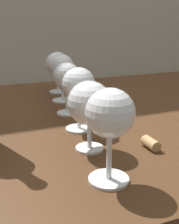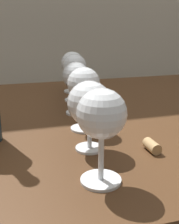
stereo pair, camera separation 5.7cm
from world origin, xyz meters
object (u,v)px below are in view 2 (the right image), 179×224
(wine_glass_white, at_px, (84,86))
(wine_glass_rose, at_px, (72,64))
(wine_glass_amber, at_px, (76,77))
(wine_glass_port, at_px, (102,117))
(wine_glass_merlot, at_px, (75,68))
(cork, at_px, (152,146))
(wine_glass_empty, at_px, (90,105))

(wine_glass_white, bearing_deg, wine_glass_rose, 80.71)
(wine_glass_white, distance_m, wine_glass_amber, 0.13)
(wine_glass_port, bearing_deg, wine_glass_merlot, 81.11)
(wine_glass_amber, relative_size, wine_glass_rose, 1.00)
(wine_glass_amber, bearing_deg, wine_glass_white, -95.78)
(wine_glass_rose, xyz_separation_m, cork, (0.03, -0.54, -0.09))
(wine_glass_white, height_order, wine_glass_rose, wine_glass_white)
(wine_glass_white, xyz_separation_m, wine_glass_rose, (0.06, 0.38, -0.01))
(wine_glass_merlot, bearing_deg, cork, -82.37)
(wine_glass_port, relative_size, wine_glass_merlot, 1.03)
(wine_glass_white, xyz_separation_m, cork, (0.10, -0.16, -0.10))
(wine_glass_amber, bearing_deg, wine_glass_port, -97.75)
(wine_glass_empty, height_order, wine_glass_merlot, wine_glass_merlot)
(wine_glass_amber, relative_size, wine_glass_merlot, 0.96)
(wine_glass_white, xyz_separation_m, wine_glass_amber, (0.01, 0.13, -0.00))
(wine_glass_rose, bearing_deg, wine_glass_white, -99.29)
(cork, bearing_deg, wine_glass_amber, 106.46)
(wine_glass_white, height_order, wine_glass_amber, wine_glass_white)
(wine_glass_port, height_order, wine_glass_amber, wine_glass_port)
(wine_glass_empty, xyz_separation_m, cork, (0.12, -0.04, -0.08))
(wine_glass_empty, height_order, wine_glass_rose, wine_glass_rose)
(wine_glass_port, relative_size, wine_glass_rose, 1.07)
(wine_glass_port, relative_size, cork, 3.66)
(wine_glass_merlot, distance_m, wine_glass_rose, 0.12)
(wine_glass_port, relative_size, wine_glass_white, 1.04)
(wine_glass_white, distance_m, wine_glass_rose, 0.39)
(wine_glass_port, height_order, wine_glass_merlot, wine_glass_port)
(wine_glass_white, distance_m, wine_glass_merlot, 0.26)
(wine_glass_merlot, bearing_deg, wine_glass_amber, -101.97)
(wine_glass_empty, distance_m, wine_glass_white, 0.11)
(wine_glass_merlot, xyz_separation_m, cork, (0.06, -0.42, -0.10))
(wine_glass_amber, bearing_deg, wine_glass_empty, -97.65)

